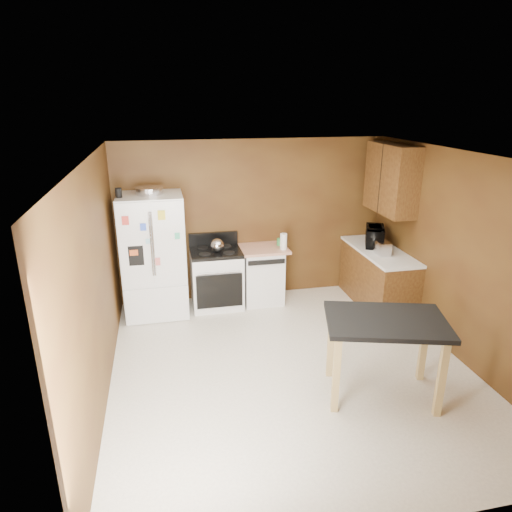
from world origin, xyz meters
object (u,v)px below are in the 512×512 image
object	(u,v)px
toaster	(383,248)
kettle	(217,245)
paper_towel	(284,241)
dishwasher	(262,274)
roasting_pan	(149,190)
pen_cup	(119,193)
microwave	(375,237)
island	(385,331)
green_canister	(280,242)
gas_range	(217,277)
refrigerator	(154,256)

from	to	relation	value
toaster	kettle	bearing A→B (deg)	169.09
paper_towel	dishwasher	size ratio (longest dim) A/B	0.28
toaster	dishwasher	xyz separation A→B (m)	(-1.65, 0.70, -0.54)
dishwasher	roasting_pan	bearing A→B (deg)	-179.04
pen_cup	toaster	world-z (taller)	pen_cup
roasting_pan	pen_cup	size ratio (longest dim) A/B	3.02
microwave	island	xyz separation A→B (m)	(-0.99, -2.36, -0.27)
pen_cup	green_canister	xyz separation A→B (m)	(2.32, 0.26, -0.92)
roasting_pan	gas_range	bearing A→B (deg)	0.18
toaster	gas_range	world-z (taller)	gas_range
pen_cup	gas_range	world-z (taller)	pen_cup
green_canister	pen_cup	bearing A→B (deg)	-173.71
pen_cup	island	distance (m)	3.84
island	toaster	bearing A→B (deg)	64.68
kettle	green_canister	world-z (taller)	kettle
roasting_pan	island	distance (m)	3.68
toaster	microwave	size ratio (longest dim) A/B	0.54
paper_towel	microwave	bearing A→B (deg)	-5.63
paper_towel	green_canister	xyz separation A→B (m)	(-0.00, 0.20, -0.07)
toaster	dishwasher	size ratio (longest dim) A/B	0.30
paper_towel	dishwasher	xyz separation A→B (m)	(-0.30, 0.14, -0.56)
toaster	island	size ratio (longest dim) A/B	0.19
paper_towel	green_canister	bearing A→B (deg)	90.54
microwave	green_canister	bearing A→B (deg)	99.99
island	pen_cup	bearing A→B (deg)	138.48
green_canister	island	distance (m)	2.74
roasting_pan	dishwasher	distance (m)	2.14
dishwasher	pen_cup	bearing A→B (deg)	-174.43
refrigerator	roasting_pan	bearing A→B (deg)	87.26
green_canister	refrigerator	xyz separation A→B (m)	(-1.93, -0.14, -0.04)
roasting_pan	refrigerator	world-z (taller)	roasting_pan
paper_towel	microwave	size ratio (longest dim) A/B	0.50
green_canister	microwave	bearing A→B (deg)	-13.51
pen_cup	dishwasher	world-z (taller)	pen_cup
refrigerator	island	distance (m)	3.48
kettle	island	world-z (taller)	kettle
pen_cup	gas_range	bearing A→B (deg)	7.56
pen_cup	island	bearing A→B (deg)	-41.52
green_canister	island	bearing A→B (deg)	-80.87
microwave	kettle	bearing A→B (deg)	109.09
pen_cup	paper_towel	xyz separation A→B (m)	(2.33, 0.06, -0.85)
kettle	gas_range	xyz separation A→B (m)	(-0.02, 0.07, -0.54)
toaster	green_canister	bearing A→B (deg)	154.11
green_canister	toaster	size ratio (longest dim) A/B	0.41
pen_cup	paper_towel	bearing A→B (deg)	1.36
green_canister	dishwasher	size ratio (longest dim) A/B	0.12
green_canister	island	world-z (taller)	green_canister
toaster	dishwasher	bearing A→B (deg)	160.47
paper_towel	dishwasher	world-z (taller)	paper_towel
paper_towel	pen_cup	bearing A→B (deg)	-178.64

